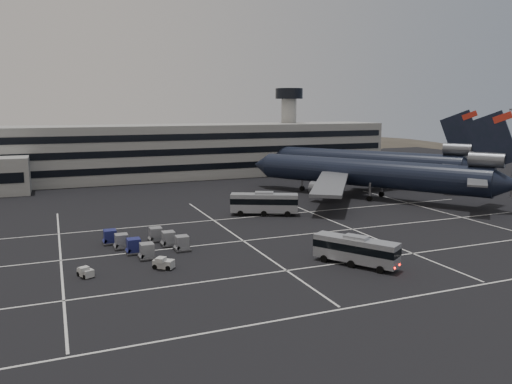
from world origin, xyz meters
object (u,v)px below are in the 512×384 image
(bus_near, at_px, (356,249))
(bus_far, at_px, (264,202))
(trijet_main, at_px, (370,173))
(uld_cluster, at_px, (145,242))
(tug_a, at_px, (86,272))

(bus_near, height_order, bus_far, bus_far)
(trijet_main, distance_m, uld_cluster, 53.44)
(trijet_main, xyz_separation_m, tug_a, (-57.42, -28.95, -4.69))
(tug_a, bearing_deg, trijet_main, 3.18)
(trijet_main, height_order, tug_a, trijet_main)
(trijet_main, distance_m, bus_near, 46.00)
(trijet_main, relative_size, uld_cluster, 4.36)
(bus_near, distance_m, uld_cluster, 27.48)
(bus_near, distance_m, tug_a, 30.98)
(bus_near, bearing_deg, uld_cluster, 110.70)
(bus_near, bearing_deg, trijet_main, 21.21)
(bus_far, bearing_deg, tug_a, 151.02)
(bus_near, xyz_separation_m, tug_a, (-29.95, 7.80, -1.42))
(tug_a, height_order, uld_cluster, uld_cluster)
(bus_far, bearing_deg, uld_cluster, 145.62)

